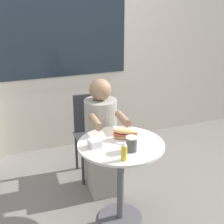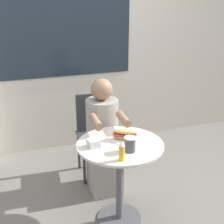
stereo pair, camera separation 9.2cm
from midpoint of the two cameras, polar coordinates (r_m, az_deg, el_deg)
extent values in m
plane|color=slate|center=(2.91, 2.31, -18.86)|extent=(8.00, 8.00, 0.00)
cube|color=beige|center=(3.81, -6.56, 13.74)|extent=(8.00, 0.08, 2.80)
cube|color=#1E2833|center=(3.71, -8.77, 16.72)|extent=(1.69, 0.01, 1.36)
cylinder|color=beige|center=(2.51, 2.55, -5.98)|extent=(0.70, 0.70, 0.02)
cylinder|color=#515156|center=(2.69, 2.42, -12.83)|extent=(0.06, 0.06, 0.70)
cylinder|color=#515156|center=(2.91, 2.31, -18.72)|extent=(0.39, 0.39, 0.02)
cube|color=#333338|center=(3.31, -2.12, -4.63)|extent=(0.41, 0.41, 0.02)
cube|color=#333338|center=(3.38, -2.85, -0.03)|extent=(0.35, 0.06, 0.42)
cylinder|color=#333338|center=(3.31, 1.41, -9.02)|extent=(0.03, 0.03, 0.43)
cylinder|color=#333338|center=(3.24, -4.27, -9.76)|extent=(0.03, 0.03, 0.43)
cylinder|color=#333338|center=(3.59, -0.11, -6.49)|extent=(0.03, 0.03, 0.43)
cylinder|color=#333338|center=(3.52, -5.33, -7.11)|extent=(0.03, 0.03, 0.43)
cube|color=gray|center=(3.17, -0.62, -10.20)|extent=(0.32, 0.41, 0.45)
cylinder|color=gray|center=(3.01, -0.93, -2.07)|extent=(0.31, 0.31, 0.48)
sphere|color=#8E6B51|center=(2.90, -0.97, 4.15)|extent=(0.21, 0.21, 0.21)
cylinder|color=#8E6B51|center=(2.74, 3.05, -1.25)|extent=(0.09, 0.25, 0.07)
cylinder|color=#8E6B51|center=(2.68, -2.04, -1.78)|extent=(0.09, 0.25, 0.07)
cylinder|color=white|center=(2.57, 3.39, -5.07)|extent=(0.21, 0.21, 0.01)
ellipsoid|color=tan|center=(2.56, 3.40, -4.62)|extent=(0.21, 0.17, 0.04)
cube|color=#B74233|center=(2.55, 3.41, -4.12)|extent=(0.20, 0.16, 0.01)
ellipsoid|color=tan|center=(2.53, 3.42, -3.61)|extent=(0.21, 0.17, 0.04)
cylinder|color=#424247|center=(2.37, 4.42, -6.01)|extent=(0.08, 0.08, 0.11)
cylinder|color=white|center=(2.35, 4.46, -4.73)|extent=(0.09, 0.09, 0.01)
cube|color=silver|center=(2.45, -2.29, -5.71)|extent=(0.10, 0.10, 0.06)
cylinder|color=gold|center=(2.24, 2.96, -7.52)|extent=(0.04, 0.04, 0.12)
cone|color=white|center=(2.21, 3.00, -5.82)|extent=(0.04, 0.04, 0.03)
camera|label=1|loc=(0.05, -88.98, 0.39)|focal=50.00mm
camera|label=2|loc=(0.05, 91.02, -0.39)|focal=50.00mm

